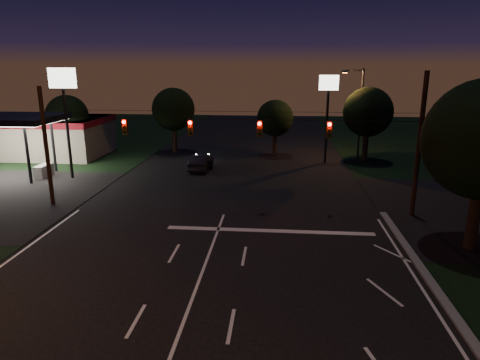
# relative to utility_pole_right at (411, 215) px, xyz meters

# --- Properties ---
(ground) EXTENTS (140.00, 140.00, 0.00)m
(ground) POSITION_rel_utility_pole_right_xyz_m (-12.00, -15.00, 0.00)
(ground) COLOR black
(ground) RESTS_ON ground
(stop_bar) EXTENTS (12.00, 0.50, 0.01)m
(stop_bar) POSITION_rel_utility_pole_right_xyz_m (-9.00, -3.50, 0.01)
(stop_bar) COLOR silver
(stop_bar) RESTS_ON ground
(utility_pole_right) EXTENTS (0.30, 0.30, 9.00)m
(utility_pole_right) POSITION_rel_utility_pole_right_xyz_m (0.00, 0.00, 0.00)
(utility_pole_right) COLOR black
(utility_pole_right) RESTS_ON ground
(utility_pole_left) EXTENTS (0.28, 0.28, 8.00)m
(utility_pole_left) POSITION_rel_utility_pole_right_xyz_m (-24.00, 0.00, 0.00)
(utility_pole_left) COLOR black
(utility_pole_left) RESTS_ON ground
(signal_span) EXTENTS (24.00, 0.40, 1.56)m
(signal_span) POSITION_rel_utility_pole_right_xyz_m (-12.00, -0.04, 5.50)
(signal_span) COLOR black
(signal_span) RESTS_ON ground
(gas_station) EXTENTS (14.20, 16.10, 5.25)m
(gas_station) POSITION_rel_utility_pole_right_xyz_m (-33.86, 15.39, 2.38)
(gas_station) COLOR gray
(gas_station) RESTS_ON ground
(pole_sign_left_near) EXTENTS (2.20, 0.30, 9.10)m
(pole_sign_left_near) POSITION_rel_utility_pole_right_xyz_m (-26.00, 7.00, 6.98)
(pole_sign_left_near) COLOR black
(pole_sign_left_near) RESTS_ON ground
(pole_sign_right) EXTENTS (1.80, 0.30, 8.40)m
(pole_sign_right) POSITION_rel_utility_pole_right_xyz_m (-4.00, 15.00, 6.24)
(pole_sign_right) COLOR black
(pole_sign_right) RESTS_ON ground
(street_light_right_far) EXTENTS (2.20, 0.35, 9.00)m
(street_light_right_far) POSITION_rel_utility_pole_right_xyz_m (-0.76, 17.00, 5.24)
(street_light_right_far) COLOR black
(street_light_right_far) RESTS_ON ground
(tree_far_a) EXTENTS (4.20, 4.20, 6.42)m
(tree_far_a) POSITION_rel_utility_pole_right_xyz_m (-29.98, 15.12, 4.26)
(tree_far_a) COLOR black
(tree_far_a) RESTS_ON ground
(tree_far_b) EXTENTS (4.60, 4.60, 6.98)m
(tree_far_b) POSITION_rel_utility_pole_right_xyz_m (-19.98, 19.13, 4.61)
(tree_far_b) COLOR black
(tree_far_b) RESTS_ON ground
(tree_far_c) EXTENTS (3.80, 3.80, 5.86)m
(tree_far_c) POSITION_rel_utility_pole_right_xyz_m (-8.98, 18.10, 3.90)
(tree_far_c) COLOR black
(tree_far_c) RESTS_ON ground
(tree_far_d) EXTENTS (4.80, 4.80, 7.30)m
(tree_far_d) POSITION_rel_utility_pole_right_xyz_m (0.02, 16.13, 4.83)
(tree_far_d) COLOR black
(tree_far_d) RESTS_ON ground
(tree_far_e) EXTENTS (4.00, 4.00, 6.18)m
(tree_far_e) POSITION_rel_utility_pole_right_xyz_m (8.02, 14.11, 4.11)
(tree_far_e) COLOR black
(tree_far_e) RESTS_ON ground
(car_oncoming_a) EXTENTS (2.32, 3.92, 1.25)m
(car_oncoming_a) POSITION_rel_utility_pole_right_xyz_m (-15.63, 12.44, 0.63)
(car_oncoming_a) COLOR black
(car_oncoming_a) RESTS_ON ground
(car_oncoming_b) EXTENTS (1.70, 4.46, 1.45)m
(car_oncoming_b) POSITION_rel_utility_pole_right_xyz_m (-15.61, 10.91, 0.73)
(car_oncoming_b) COLOR black
(car_oncoming_b) RESTS_ON ground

